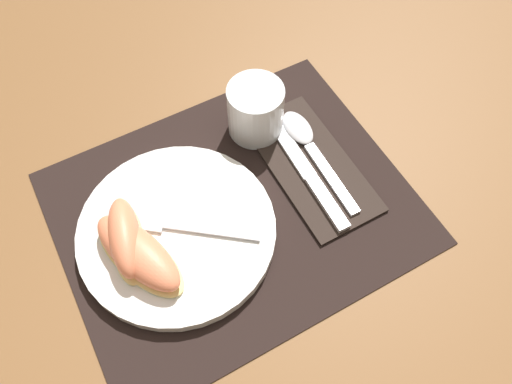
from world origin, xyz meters
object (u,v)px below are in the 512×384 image
object	(u,v)px
citrus_wedge_1	(138,253)
fork	(171,224)
juice_glass	(256,113)
citrus_wedge_0	(126,238)
plate	(177,231)
knife	(304,168)
spoon	(306,141)

from	to	relation	value
citrus_wedge_1	fork	bearing A→B (deg)	25.75
juice_glass	citrus_wedge_0	size ratio (longest dim) A/B	0.67
citrus_wedge_1	citrus_wedge_0	bearing A→B (deg)	103.87
plate	fork	distance (m)	0.01
plate	citrus_wedge_0	bearing A→B (deg)	173.24
citrus_wedge_0	citrus_wedge_1	distance (m)	0.02
citrus_wedge_0	citrus_wedge_1	size ratio (longest dim) A/B	0.78
juice_glass	knife	distance (m)	0.10
plate	juice_glass	distance (m)	0.19
knife	spoon	bearing A→B (deg)	54.93
fork	juice_glass	bearing A→B (deg)	28.40
citrus_wedge_1	juice_glass	bearing A→B (deg)	27.81
juice_glass	spoon	size ratio (longest dim) A/B	0.43
plate	spoon	distance (m)	0.21
knife	spoon	distance (m)	0.04
juice_glass	spoon	xyz separation A→B (m)	(0.05, -0.06, -0.03)
citrus_wedge_1	knife	bearing A→B (deg)	4.82
plate	citrus_wedge_1	xyz separation A→B (m)	(-0.05, -0.02, 0.02)
spoon	fork	size ratio (longest dim) A/B	1.09
juice_glass	plate	bearing A→B (deg)	-149.10
plate	spoon	xyz separation A→B (m)	(0.21, 0.04, -0.00)
juice_glass	fork	xyz separation A→B (m)	(-0.17, -0.09, -0.01)
knife	citrus_wedge_0	size ratio (longest dim) A/B	1.87
fork	spoon	bearing A→B (deg)	8.64
juice_glass	citrus_wedge_1	distance (m)	0.24
plate	spoon	world-z (taller)	plate
juice_glass	citrus_wedge_1	world-z (taller)	juice_glass
juice_glass	knife	size ratio (longest dim) A/B	0.36
citrus_wedge_0	knife	bearing A→B (deg)	-0.64
knife	juice_glass	bearing A→B (deg)	103.41
knife	citrus_wedge_1	bearing A→B (deg)	-175.18
plate	knife	distance (m)	0.18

